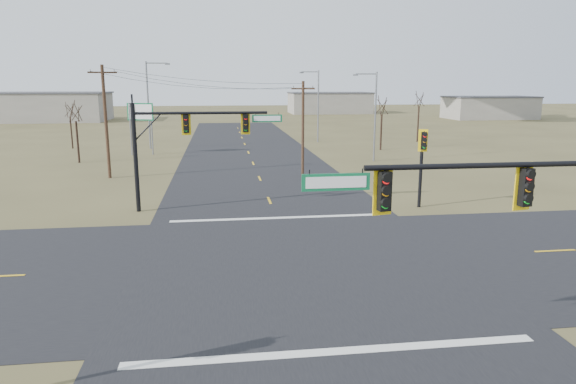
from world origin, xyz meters
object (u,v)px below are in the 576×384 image
Objects in this scene: pedestal_signal_ne at (423,152)px; bare_tree_c at (382,105)px; mast_arm_near at (520,201)px; streetlight_b at (317,102)px; bare_tree_a at (75,111)px; bare_tree_d at (419,99)px; streetlight_c at (150,100)px; mast_arm_far at (189,133)px; highway_sign at (141,118)px; utility_pole_near at (303,127)px; bare_tree_b at (69,110)px; utility_pole_far at (106,120)px; streetlight_a at (373,112)px.

pedestal_signal_ne is 0.75× the size of bare_tree_c.
streetlight_b is (4.36, 52.97, 0.76)m from mast_arm_near.
pedestal_signal_ne is 28.30m from bare_tree_c.
bare_tree_d reaches higher than bare_tree_a.
mast_arm_far is at bearing -76.35° from streetlight_c.
bare_tree_d reaches higher than pedestal_signal_ne.
mast_arm_far is 23.68m from bare_tree_a.
mast_arm_near is 44.32m from bare_tree_a.
highway_sign is 22.80m from streetlight_b.
highway_sign is at bearing -91.88° from streetlight_c.
bare_tree_b is at bearing 137.36° from utility_pole_near.
bare_tree_a is at bearing -72.48° from bare_tree_b.
bare_tree_c is (5.93, -8.63, -0.03)m from streetlight_b.
utility_pole_far is 30.97m from bare_tree_c.
streetlight_b is 10.47m from bare_tree_c.
utility_pole_near reaches higher than mast_arm_near.
streetlight_c is at bearing -175.14° from bare_tree_d.
mast_arm_near is 36.60m from streetlight_a.
bare_tree_a is 0.91× the size of bare_tree_d.
mast_arm_near is at bearing -63.26° from bare_tree_b.
streetlight_b is at bearing 74.47° from mast_arm_near.
bare_tree_b is (-3.69, 11.71, -0.44)m from bare_tree_a.
bare_tree_b is at bearing 173.70° from streetlight_c.
bare_tree_b is at bearing 151.92° from pedestal_signal_ne.
mast_arm_near is 45.53m from bare_tree_c.
mast_arm_near is 1.15× the size of utility_pole_far.
bare_tree_d is (34.05, 8.14, 1.63)m from highway_sign.
mast_arm_near is 1.34× the size of utility_pole_near.
mast_arm_near is 1.20× the size of streetlight_a.
pedestal_signal_ne is at bearing 65.61° from mast_arm_near.
highway_sign is 0.60× the size of streetlight_b.
pedestal_signal_ne is at bearing -83.93° from streetlight_a.
mast_arm_far reaches higher than bare_tree_a.
mast_arm_far is 13.29m from utility_pole_near.
streetlight_c is at bearing 170.15° from bare_tree_c.
utility_pole_far is at bearing -157.18° from streetlight_b.
utility_pole_near is (8.48, 10.21, -0.59)m from mast_arm_far.
mast_arm_near reaches higher than pedestal_signal_ne.
streetlight_a is 0.86× the size of streetlight_c.
bare_tree_d is (17.64, 51.77, 1.18)m from mast_arm_near.
utility_pole_far is at bearing -151.49° from streetlight_a.
mast_arm_near is at bearing -69.41° from streetlight_c.
utility_pole_near is 19.89m from bare_tree_c.
streetlight_a is at bearing 43.09° from utility_pole_near.
bare_tree_c is at bearing 44.81° from mast_arm_far.
streetlight_a is (23.15, -7.66, 0.90)m from highway_sign.
bare_tree_b is at bearing 170.43° from bare_tree_c.
mast_arm_far is 0.98× the size of utility_pole_far.
bare_tree_a is (-5.27, -4.98, 1.02)m from highway_sign.
streetlight_c is 1.45× the size of bare_tree_d.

